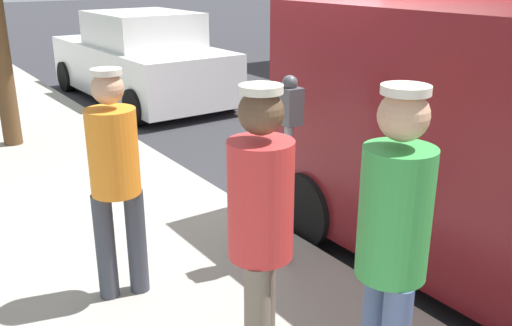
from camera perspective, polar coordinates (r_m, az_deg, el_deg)
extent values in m
plane|color=#2D2D33|center=(6.10, 8.53, -4.33)|extent=(80.00, 80.00, 0.00)
cylinder|color=gray|center=(4.43, 3.21, -3.24)|extent=(0.07, 0.07, 1.15)
cube|color=#4C4C51|center=(4.21, 3.39, 5.77)|extent=(0.14, 0.18, 0.28)
sphere|color=#47474C|center=(4.18, 3.44, 8.04)|extent=(0.12, 0.12, 0.12)
cylinder|color=#383D47|center=(4.17, -14.96, -8.17)|extent=(0.14, 0.14, 0.79)
cylinder|color=#383D47|center=(4.19, -11.96, -7.76)|extent=(0.14, 0.14, 0.79)
cylinder|color=orange|center=(3.92, -14.24, 1.10)|extent=(0.34, 0.34, 0.59)
sphere|color=tan|center=(3.81, -14.77, 7.32)|extent=(0.21, 0.21, 0.21)
cylinder|color=silver|center=(3.79, -14.91, 8.90)|extent=(0.20, 0.20, 0.04)
cylinder|color=green|center=(2.72, 13.86, -4.96)|extent=(0.34, 0.34, 0.64)
sphere|color=tan|center=(2.57, 14.69, 4.64)|extent=(0.23, 0.23, 0.23)
cylinder|color=silver|center=(2.54, 14.91, 7.18)|extent=(0.22, 0.22, 0.04)
cylinder|color=#726656|center=(3.31, 0.72, -14.73)|extent=(0.14, 0.14, 0.84)
cylinder|color=red|center=(2.87, 0.47, -3.75)|extent=(0.34, 0.34, 0.63)
sphere|color=brown|center=(2.72, 0.50, 5.15)|extent=(0.23, 0.23, 0.23)
cylinder|color=silver|center=(2.69, 0.51, 7.49)|extent=(0.22, 0.22, 0.04)
cube|color=black|center=(5.73, 10.55, 10.32)|extent=(1.84, 0.09, 0.88)
cylinder|color=black|center=(5.16, 5.34, -4.59)|extent=(0.23, 0.68, 0.68)
cylinder|color=black|center=(6.48, 18.37, -0.49)|extent=(0.23, 0.68, 0.68)
cube|color=white|center=(10.96, -11.63, 9.36)|extent=(1.95, 4.45, 0.89)
cube|color=white|center=(10.66, -11.39, 13.14)|extent=(1.66, 2.03, 0.60)
cylinder|color=black|center=(12.23, -18.53, 8.30)|extent=(0.24, 0.61, 0.60)
cylinder|color=black|center=(12.85, -11.17, 9.41)|extent=(0.24, 0.61, 0.60)
cylinder|color=black|center=(9.20, -12.01, 5.52)|extent=(0.24, 0.61, 0.60)
cylinder|color=black|center=(10.00, -2.97, 7.00)|extent=(0.24, 0.61, 0.60)
cylinder|color=brown|center=(8.07, -24.42, 10.14)|extent=(0.24, 0.24, 2.45)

